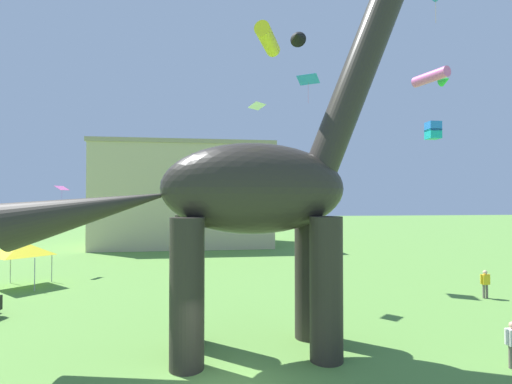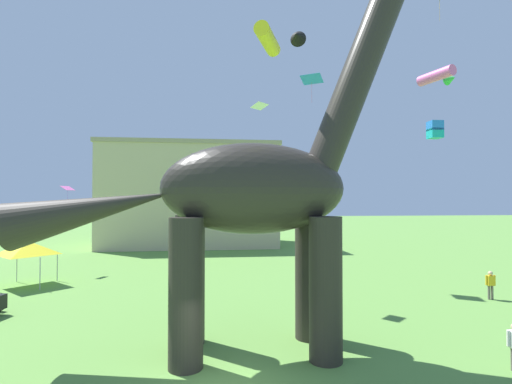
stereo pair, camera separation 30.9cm
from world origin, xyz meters
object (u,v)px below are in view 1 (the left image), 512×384
Objects in this scene: kite_high_right at (308,80)px; kite_mid_left at (434,78)px; kite_high_left at (433,130)px; kite_near_low at (62,188)px; kite_far_right at (257,106)px; festival_canopy_tent at (22,248)px; person_watching_child at (485,281)px; kite_trailing at (274,39)px; dinosaur_sculpture at (252,188)px.

kite_high_right is 10.44m from kite_mid_left.
kite_near_low is (-20.76, 17.41, -1.96)m from kite_high_left.
kite_high_left is 0.61× the size of kite_far_right.
festival_canopy_tent is 2.40× the size of kite_near_low.
kite_far_right is (-13.20, 2.15, 10.42)m from person_watching_child.
kite_mid_left is (15.17, 12.71, 3.21)m from kite_trailing.
kite_high_right is 21.08m from kite_near_low.
person_watching_child is 11.76m from kite_high_left.
person_watching_child is 1.25× the size of kite_near_low.
kite_far_right reaches higher than person_watching_child.
festival_canopy_tent is 18.10m from kite_far_right.
kite_high_right is at bearing -0.17° from festival_canopy_tent.
festival_canopy_tent is 1.00× the size of kite_mid_left.
kite_high_right is at bearing -15.00° from kite_near_low.
festival_canopy_tent is at bearing -97.66° from kite_near_low.
kite_high_left is (7.64, 0.22, 2.46)m from dinosaur_sculpture.
dinosaur_sculpture is 9.67m from kite_far_right.
kite_far_right is at bearing 53.65° from person_watching_child.
kite_high_right reaches higher than kite_high_left.
kite_near_low is 1.13× the size of kite_far_right.
kite_far_right is at bearing -134.33° from kite_high_right.
person_watching_child is 29.14m from festival_canopy_tent.
kite_high_left is at bearing -2.21° from kite_trailing.
festival_canopy_tent reaches higher than person_watching_child.
dinosaur_sculpture is at bearing -114.54° from kite_high_right.
dinosaur_sculpture is 13.06× the size of kite_near_low.
kite_high_right is 7.11m from kite_far_right.
kite_far_right is (15.10, -4.59, 8.87)m from festival_canopy_tent.
kite_mid_left reaches higher than kite_near_low.
kite_trailing is (-13.56, -5.42, 11.23)m from person_watching_child.
kite_mid_left is (14.81, 5.14, 4.02)m from kite_far_right.
person_watching_child is 0.52× the size of festival_canopy_tent.
kite_far_right is (0.36, 7.57, -0.81)m from kite_trailing.
festival_canopy_tent is 25.51m from kite_high_left.
kite_mid_left reaches higher than festival_canopy_tent.
dinosaur_sculpture is at bearing -153.45° from kite_trailing.
kite_high_left is at bearing -51.05° from kite_far_right.
kite_high_left is at bearing -123.22° from kite_mid_left.
kite_trailing is 1.93× the size of kite_far_right.
kite_high_left is 0.32× the size of kite_trailing.
kite_mid_left reaches higher than kite_high_right.
dinosaur_sculpture is at bearing -53.34° from kite_near_low.
kite_near_low is (-27.64, 11.73, 5.71)m from person_watching_child.
kite_far_right is at bearing -16.90° from festival_canopy_tent.
kite_trailing is at bearing 177.79° from kite_high_left.
kite_high_right is at bearing 73.08° from dinosaur_sculpture.
kite_mid_left is (10.39, 0.61, 0.79)m from kite_high_right.
kite_high_left is at bearing 102.43° from person_watching_child.
kite_mid_left reaches higher than person_watching_child.
kite_trailing is (14.74, -12.16, 9.68)m from festival_canopy_tent.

